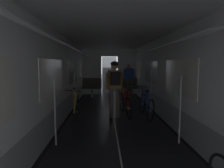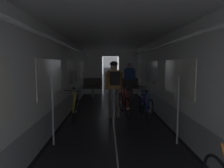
{
  "view_description": "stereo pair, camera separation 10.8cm",
  "coord_description": "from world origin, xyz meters",
  "px_view_note": "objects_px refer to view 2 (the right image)",
  "views": [
    {
      "loc": [
        -0.28,
        -1.89,
        1.65
      ],
      "look_at": [
        0.0,
        5.49,
        0.91
      ],
      "focal_mm": 32.22,
      "sensor_mm": 36.0,
      "label": 1
    },
    {
      "loc": [
        -0.17,
        -1.89,
        1.65
      ],
      "look_at": [
        0.0,
        5.49,
        0.91
      ],
      "focal_mm": 32.22,
      "sensor_mm": 36.0,
      "label": 2
    }
  ],
  "objects_px": {
    "bench_seat_far_left": "(93,86)",
    "bench_seat_far_right": "(129,86)",
    "bicycle_blue": "(145,105)",
    "bicycle_red_in_aisle": "(124,104)",
    "person_cyclist_aisle": "(114,83)",
    "bicycle_yellow": "(76,106)",
    "person_standing_near_bench": "(130,78)"
  },
  "relations": [
    {
      "from": "bicycle_blue",
      "to": "bench_seat_far_right",
      "type": "bearing_deg",
      "value": 91.39
    },
    {
      "from": "bicycle_blue",
      "to": "bicycle_red_in_aisle",
      "type": "xyz_separation_m",
      "value": [
        -0.62,
        0.3,
        0.0
      ]
    },
    {
      "from": "bicycle_blue",
      "to": "bicycle_yellow",
      "type": "distance_m",
      "value": 2.12
    },
    {
      "from": "bicycle_blue",
      "to": "person_cyclist_aisle",
      "type": "height_order",
      "value": "person_cyclist_aisle"
    },
    {
      "from": "bicycle_blue",
      "to": "person_standing_near_bench",
      "type": "distance_m",
      "value": 3.62
    },
    {
      "from": "bicycle_yellow",
      "to": "bicycle_red_in_aisle",
      "type": "distance_m",
      "value": 1.54
    },
    {
      "from": "bench_seat_far_right",
      "to": "bicycle_yellow",
      "type": "height_order",
      "value": "same"
    },
    {
      "from": "person_cyclist_aisle",
      "to": "person_standing_near_bench",
      "type": "xyz_separation_m",
      "value": [
        0.87,
        3.54,
        -0.1
      ]
    },
    {
      "from": "bench_seat_far_left",
      "to": "person_standing_near_bench",
      "type": "distance_m",
      "value": 1.89
    },
    {
      "from": "person_standing_near_bench",
      "to": "bench_seat_far_left",
      "type": "bearing_deg",
      "value": 168.21
    },
    {
      "from": "bicycle_yellow",
      "to": "bicycle_blue",
      "type": "bearing_deg",
      "value": 0.47
    },
    {
      "from": "bench_seat_far_left",
      "to": "bench_seat_far_right",
      "type": "distance_m",
      "value": 1.8
    },
    {
      "from": "bench_seat_far_left",
      "to": "bicycle_red_in_aisle",
      "type": "height_order",
      "value": "bench_seat_far_left"
    },
    {
      "from": "bench_seat_far_left",
      "to": "bench_seat_far_right",
      "type": "height_order",
      "value": "same"
    },
    {
      "from": "bicycle_blue",
      "to": "bicycle_yellow",
      "type": "height_order",
      "value": "same"
    },
    {
      "from": "bench_seat_far_left",
      "to": "bicycle_yellow",
      "type": "bearing_deg",
      "value": -93.31
    },
    {
      "from": "person_standing_near_bench",
      "to": "bicycle_blue",
      "type": "bearing_deg",
      "value": -88.51
    },
    {
      "from": "bicycle_blue",
      "to": "bicycle_yellow",
      "type": "relative_size",
      "value": 1.0
    },
    {
      "from": "bench_seat_far_left",
      "to": "person_cyclist_aisle",
      "type": "bearing_deg",
      "value": -76.6
    },
    {
      "from": "person_cyclist_aisle",
      "to": "bicycle_red_in_aisle",
      "type": "height_order",
      "value": "person_cyclist_aisle"
    },
    {
      "from": "bench_seat_far_left",
      "to": "bicycle_blue",
      "type": "bearing_deg",
      "value": -64.33
    },
    {
      "from": "bench_seat_far_left",
      "to": "person_standing_near_bench",
      "type": "relative_size",
      "value": 0.58
    },
    {
      "from": "bicycle_blue",
      "to": "bicycle_yellow",
      "type": "xyz_separation_m",
      "value": [
        -2.12,
        -0.02,
        -0.0
      ]
    },
    {
      "from": "bench_seat_far_right",
      "to": "bicycle_blue",
      "type": "distance_m",
      "value": 3.95
    },
    {
      "from": "bench_seat_far_right",
      "to": "bench_seat_far_left",
      "type": "bearing_deg",
      "value": 180.0
    },
    {
      "from": "bicycle_yellow",
      "to": "bench_seat_far_left",
      "type": "bearing_deg",
      "value": 86.69
    },
    {
      "from": "bicycle_red_in_aisle",
      "to": "person_standing_near_bench",
      "type": "bearing_deg",
      "value": 80.85
    },
    {
      "from": "bicycle_blue",
      "to": "bicycle_red_in_aisle",
      "type": "height_order",
      "value": "bicycle_blue"
    },
    {
      "from": "bench_seat_far_left",
      "to": "person_standing_near_bench",
      "type": "bearing_deg",
      "value": -11.79
    },
    {
      "from": "bench_seat_far_left",
      "to": "bicycle_blue",
      "type": "xyz_separation_m",
      "value": [
        1.9,
        -3.94,
        -0.19
      ]
    },
    {
      "from": "bench_seat_far_left",
      "to": "bicycle_red_in_aisle",
      "type": "relative_size",
      "value": 0.58
    },
    {
      "from": "bench_seat_far_left",
      "to": "bicycle_blue",
      "type": "height_order",
      "value": "same"
    }
  ]
}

